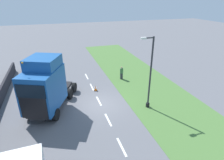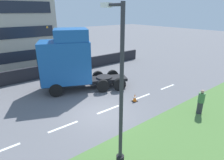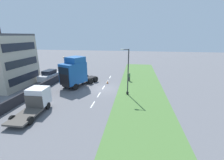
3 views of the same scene
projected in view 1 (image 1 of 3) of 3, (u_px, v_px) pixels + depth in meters
name	position (u px, v px, depth m)	size (l,w,h in m)	color
ground_plane	(101.00, 105.00, 17.67)	(120.00, 120.00, 0.00)	slate
grass_verge	(157.00, 95.00, 19.33)	(7.00, 44.00, 0.01)	#4C7538
lane_markings	(99.00, 101.00, 18.28)	(0.16, 14.60, 0.00)	white
lorry_cab	(45.00, 86.00, 15.62)	(5.01, 7.08, 5.07)	black
lamp_post	(149.00, 77.00, 16.07)	(1.29, 0.33, 6.49)	black
pedestrian	(122.00, 73.00, 22.80)	(0.39, 0.39, 1.62)	#333338
traffic_cone_lead	(96.00, 88.00, 20.16)	(0.36, 0.36, 0.58)	black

